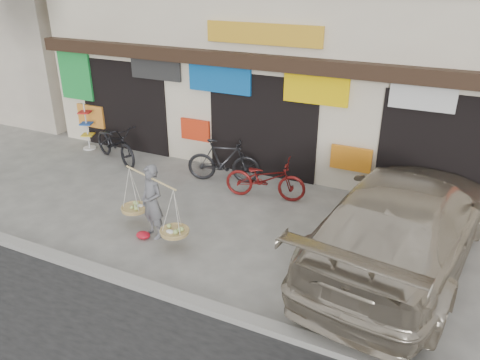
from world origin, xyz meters
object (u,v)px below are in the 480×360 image
at_px(display_rack, 87,131).
at_px(street_vendor, 152,205).
at_px(bike_0, 115,143).
at_px(suv, 404,220).
at_px(bike_2, 265,179).
at_px(bike_1, 224,161).

bearing_deg(display_rack, street_vendor, -35.05).
xyz_separation_m(bike_0, suv, (8.16, -1.67, 0.32)).
height_order(bike_2, suv, suv).
bearing_deg(bike_1, street_vendor, 163.46).
xyz_separation_m(bike_0, bike_1, (3.44, 0.12, 0.01)).
relative_size(bike_0, suv, 0.34).
xyz_separation_m(bike_0, bike_2, (4.80, -0.31, -0.05)).
bearing_deg(suv, bike_1, -12.82).
xyz_separation_m(street_vendor, suv, (4.76, 1.28, 0.15)).
distance_m(bike_2, suv, 3.65).
bearing_deg(bike_2, suv, -122.74).
relative_size(suv, display_rack, 4.45).
xyz_separation_m(bike_0, display_rack, (-1.46, 0.46, 0.01)).
distance_m(bike_0, display_rack, 1.53).
height_order(street_vendor, display_rack, street_vendor).
height_order(street_vendor, suv, suv).
distance_m(street_vendor, bike_1, 3.07).
height_order(bike_1, display_rack, display_rack).
bearing_deg(bike_1, display_rack, 70.19).
xyz_separation_m(street_vendor, bike_2, (1.40, 2.64, -0.22)).
height_order(street_vendor, bike_2, street_vendor).
bearing_deg(bike_2, bike_0, 75.65).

